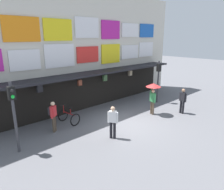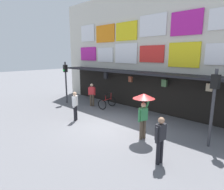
% 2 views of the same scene
% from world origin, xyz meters
% --- Properties ---
extents(ground_plane, '(80.00, 80.00, 0.00)m').
position_xyz_m(ground_plane, '(0.00, 0.00, 0.00)').
color(ground_plane, slate).
extents(shopfront, '(18.00, 2.60, 8.00)m').
position_xyz_m(shopfront, '(-0.00, 4.57, 3.96)').
color(shopfront, beige).
rests_on(shopfront, ground).
extents(traffic_light_near, '(0.29, 0.33, 3.20)m').
position_xyz_m(traffic_light_near, '(-5.91, 1.34, 2.14)').
color(traffic_light_near, '#38383D').
rests_on(traffic_light_near, ground).
extents(traffic_light_far, '(0.31, 0.34, 3.20)m').
position_xyz_m(traffic_light_far, '(4.58, 1.36, 2.14)').
color(traffic_light_far, '#38383D').
rests_on(traffic_light_far, ground).
extents(bicycle_parked, '(0.86, 1.24, 1.05)m').
position_xyz_m(bicycle_parked, '(-2.59, 2.53, 0.39)').
color(bicycle_parked, black).
rests_on(bicycle_parked, ground).
extents(pedestrian_in_black, '(0.26, 0.53, 1.68)m').
position_xyz_m(pedestrian_in_black, '(3.76, -1.19, 0.95)').
color(pedestrian_in_black, black).
rests_on(pedestrian_in_black, ground).
extents(pedestrian_in_red, '(0.48, 0.47, 1.68)m').
position_xyz_m(pedestrian_in_red, '(-3.77, 2.13, 0.98)').
color(pedestrian_in_red, brown).
rests_on(pedestrian_in_red, ground).
extents(pedestrian_in_white, '(0.38, 0.46, 1.68)m').
position_xyz_m(pedestrian_in_white, '(-2.01, -0.60, 0.95)').
color(pedestrian_in_white, black).
rests_on(pedestrian_in_white, ground).
extents(pedestrian_with_umbrella, '(0.96, 0.96, 2.08)m').
position_xyz_m(pedestrian_with_umbrella, '(2.18, 0.06, 1.64)').
color(pedestrian_with_umbrella, brown).
rests_on(pedestrian_with_umbrella, ground).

